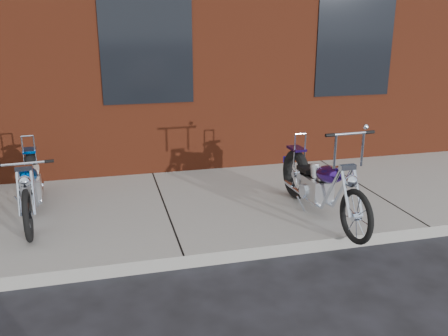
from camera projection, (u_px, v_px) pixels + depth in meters
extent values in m
plane|color=black|center=(184.00, 269.00, 5.02)|extent=(120.00, 120.00, 0.00)
cube|color=gray|center=(165.00, 211.00, 6.39)|extent=(22.00, 3.00, 0.15)
torus|color=black|center=(301.00, 177.00, 6.43)|extent=(0.17, 0.70, 0.69)
torus|color=black|center=(363.00, 222.00, 5.07)|extent=(0.10, 0.62, 0.62)
cube|color=#B8B9B9|center=(323.00, 193.00, 5.88)|extent=(0.29, 0.40, 0.29)
ellipsoid|color=#351675|center=(335.00, 178.00, 5.55)|extent=(0.28, 0.54, 0.29)
cube|color=black|center=(314.00, 172.00, 6.05)|extent=(0.24, 0.28, 0.06)
cylinder|color=silver|center=(359.00, 196.00, 5.11)|extent=(0.05, 0.28, 0.52)
cylinder|color=silver|center=(358.00, 136.00, 5.04)|extent=(0.53, 0.06, 0.03)
cylinder|color=silver|center=(304.00, 153.00, 6.26)|extent=(0.02, 0.02, 0.46)
cylinder|color=silver|center=(322.00, 195.00, 6.14)|extent=(0.09, 0.86, 0.05)
torus|color=black|center=(32.00, 178.00, 6.44)|extent=(0.18, 0.68, 0.67)
torus|color=black|center=(27.00, 220.00, 5.13)|extent=(0.11, 0.61, 0.60)
cube|color=#B8B9B9|center=(30.00, 193.00, 5.91)|extent=(0.29, 0.39, 0.28)
ellipsoid|color=#0048B6|center=(27.00, 178.00, 5.59)|extent=(0.28, 0.53, 0.28)
cube|color=beige|center=(29.00, 173.00, 6.07)|extent=(0.24, 0.28, 0.06)
cylinder|color=silver|center=(25.00, 196.00, 5.17)|extent=(0.06, 0.27, 0.50)
cylinder|color=silver|center=(22.00, 167.00, 5.19)|extent=(0.51, 0.07, 0.03)
cylinder|color=silver|center=(29.00, 154.00, 6.27)|extent=(0.02, 0.02, 0.44)
cylinder|color=silver|center=(41.00, 195.00, 6.16)|extent=(0.11, 0.83, 0.04)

